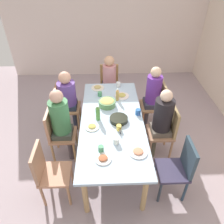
# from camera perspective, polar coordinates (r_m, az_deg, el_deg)

# --- Properties ---
(ground_plane) EXTENTS (7.08, 7.08, 0.00)m
(ground_plane) POSITION_cam_1_polar(r_m,az_deg,el_deg) (3.77, -0.00, -10.72)
(ground_plane) COLOR #A49198
(wall_left) EXTENTS (0.12, 5.02, 2.60)m
(wall_left) POSITION_cam_1_polar(r_m,az_deg,el_deg) (5.74, -1.22, 21.99)
(wall_left) COLOR silver
(wall_left) RESTS_ON ground_plane
(dining_table) EXTENTS (2.22, 0.94, 0.73)m
(dining_table) POSITION_cam_1_polar(r_m,az_deg,el_deg) (3.31, -0.00, -3.04)
(dining_table) COLOR #A8C1D6
(dining_table) RESTS_ON ground_plane
(chair_0) EXTENTS (0.40, 0.40, 0.90)m
(chair_0) POSITION_cam_1_polar(r_m,az_deg,el_deg) (4.10, 11.57, 2.41)
(chair_0) COLOR #AB7E56
(chair_0) RESTS_ON ground_plane
(person_0) EXTENTS (0.30, 0.30, 1.23)m
(person_0) POSITION_cam_1_polar(r_m,az_deg,el_deg) (3.97, 10.65, 4.89)
(person_0) COLOR #423F48
(person_0) RESTS_ON ground_plane
(chair_1) EXTENTS (0.40, 0.40, 0.90)m
(chair_1) POSITION_cam_1_polar(r_m,az_deg,el_deg) (3.05, 17.21, -13.67)
(chair_1) COLOR #37314C
(chair_1) RESTS_ON ground_plane
(chair_2) EXTENTS (0.40, 0.40, 0.90)m
(chair_2) POSITION_cam_1_polar(r_m,az_deg,el_deg) (4.63, -0.70, 7.51)
(chair_2) COLOR #AE7F52
(chair_2) RESTS_ON ground_plane
(person_2) EXTENTS (0.30, 0.30, 1.16)m
(person_2) POSITION_cam_1_polar(r_m,az_deg,el_deg) (4.46, -0.69, 8.91)
(person_2) COLOR #463D3A
(person_2) RESTS_ON ground_plane
(chair_3) EXTENTS (0.40, 0.40, 0.90)m
(chair_3) POSITION_cam_1_polar(r_m,az_deg,el_deg) (4.06, -12.49, 1.88)
(chair_3) COLOR #B17B53
(chair_3) RESTS_ON ground_plane
(person_3) EXTENTS (0.32, 0.32, 1.17)m
(person_3) POSITION_cam_1_polar(r_m,az_deg,el_deg) (3.94, -11.58, 4.30)
(person_3) COLOR #243947
(person_3) RESTS_ON ground_plane
(chair_4) EXTENTS (0.40, 0.40, 0.90)m
(chair_4) POSITION_cam_1_polar(r_m,az_deg,el_deg) (3.49, -14.14, -5.15)
(chair_4) COLOR #AA7552
(chair_4) RESTS_ON ground_plane
(person_4) EXTENTS (0.30, 0.30, 1.27)m
(person_4) POSITION_cam_1_polar(r_m,az_deg,el_deg) (3.32, -13.22, -2.13)
(person_4) COLOR #424538
(person_4) RESTS_ON ground_plane
(chair_5) EXTENTS (0.40, 0.40, 0.90)m
(chair_5) POSITION_cam_1_polar(r_m,az_deg,el_deg) (3.54, 13.94, -4.45)
(chair_5) COLOR #A67657
(chair_5) RESTS_ON ground_plane
(person_5) EXTENTS (0.30, 0.30, 1.23)m
(person_5) POSITION_cam_1_polar(r_m,az_deg,el_deg) (3.38, 12.99, -1.76)
(person_5) COLOR #504E3D
(person_5) RESTS_ON ground_plane
(chair_6) EXTENTS (0.40, 0.40, 0.90)m
(chair_6) POSITION_cam_1_polar(r_m,az_deg,el_deg) (3.00, -16.46, -14.69)
(chair_6) COLOR #B47A5A
(chair_6) RESTS_ON ground_plane
(plate_0) EXTENTS (0.25, 0.25, 0.04)m
(plate_0) POSITION_cam_1_polar(r_m,az_deg,el_deg) (3.80, 2.63, 4.36)
(plate_0) COLOR silver
(plate_0) RESTS_ON dining_table
(plate_1) EXTENTS (0.21, 0.21, 0.04)m
(plate_1) POSITION_cam_1_polar(r_m,az_deg,el_deg) (3.14, -5.29, -3.88)
(plate_1) COLOR silver
(plate_1) RESTS_ON dining_table
(plate_2) EXTENTS (0.24, 0.24, 0.04)m
(plate_2) POSITION_cam_1_polar(r_m,az_deg,el_deg) (2.80, 6.91, -10.39)
(plate_2) COLOR white
(plate_2) RESTS_ON dining_table
(plate_3) EXTENTS (0.21, 0.21, 0.04)m
(plate_3) POSITION_cam_1_polar(r_m,az_deg,el_deg) (2.71, -2.38, -12.19)
(plate_3) COLOR white
(plate_3) RESTS_ON dining_table
(plate_4) EXTENTS (0.23, 0.23, 0.04)m
(plate_4) POSITION_cam_1_polar(r_m,az_deg,el_deg) (4.04, -3.80, 6.45)
(plate_4) COLOR silver
(plate_4) RESTS_ON dining_table
(bowl_0) EXTENTS (0.28, 0.28, 0.11)m
(bowl_0) POSITION_cam_1_polar(r_m,az_deg,el_deg) (3.54, -1.29, 2.46)
(bowl_0) COLOR #54824A
(bowl_0) RESTS_ON dining_table
(serving_pan) EXTENTS (0.45, 0.27, 0.06)m
(serving_pan) POSITION_cam_1_polar(r_m,az_deg,el_deg) (3.23, 1.80, -1.97)
(serving_pan) COLOR black
(serving_pan) RESTS_ON dining_table
(cup_0) EXTENTS (0.11, 0.07, 0.08)m
(cup_0) POSITION_cam_1_polar(r_m,az_deg,el_deg) (3.79, -3.23, 4.74)
(cup_0) COLOR #4B9366
(cup_0) RESTS_ON dining_table
(cup_1) EXTENTS (0.12, 0.08, 0.09)m
(cup_1) POSITION_cam_1_polar(r_m,az_deg,el_deg) (3.37, 6.90, -0.02)
(cup_1) COLOR #2A5EA0
(cup_1) RESTS_ON dining_table
(cup_2) EXTENTS (0.11, 0.07, 0.08)m
(cup_2) POSITION_cam_1_polar(r_m,az_deg,el_deg) (2.78, -2.93, -9.69)
(cup_2) COLOR #4C9166
(cup_2) RESTS_ON dining_table
(cup_3) EXTENTS (0.11, 0.08, 0.09)m
(cup_3) POSITION_cam_1_polar(r_m,az_deg,el_deg) (4.06, 1.66, 7.23)
(cup_3) COLOR white
(cup_3) RESTS_ON dining_table
(cup_4) EXTENTS (0.12, 0.08, 0.09)m
(cup_4) POSITION_cam_1_polar(r_m,az_deg,el_deg) (2.88, 1.10, -7.58)
(cup_4) COLOR white
(cup_4) RESTS_ON dining_table
(cup_5) EXTENTS (0.11, 0.07, 0.08)m
(cup_5) POSITION_cam_1_polar(r_m,az_deg,el_deg) (3.07, 1.83, -4.15)
(cup_5) COLOR #EECD4E
(cup_5) RESTS_ON dining_table
(bottle_0) EXTENTS (0.06, 0.06, 0.25)m
(bottle_0) POSITION_cam_1_polar(r_m,az_deg,el_deg) (3.21, -3.75, -0.31)
(bottle_0) COLOR #478939
(bottle_0) RESTS_ON dining_table
(bottle_1) EXTENTS (0.05, 0.05, 0.22)m
(bottle_1) POSITION_cam_1_polar(r_m,az_deg,el_deg) (3.65, 1.44, 4.53)
(bottle_1) COLOR tan
(bottle_1) RESTS_ON dining_table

